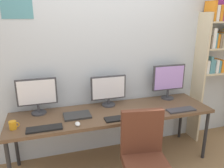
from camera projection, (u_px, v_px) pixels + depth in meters
The scene contains 13 objects.
wall_back at pixel (104, 62), 3.02m from camera, with size 4.95×0.11×2.60m.
desk at pixel (113, 115), 2.81m from camera, with size 2.55×0.68×0.74m.
bookshelf at pixel (219, 54), 3.32m from camera, with size 0.83×0.28×2.13m.
office_chair at pixel (144, 168), 2.27m from camera, with size 0.52×0.52×0.99m.
monitor_left at pixel (37, 94), 2.67m from camera, with size 0.47×0.18×0.45m.
monitor_center at pixel (108, 90), 2.93m from camera, with size 0.47×0.18×0.41m.
monitor_right at pixel (169, 80), 3.16m from camera, with size 0.49×0.18×0.50m.
keyboard_left at pixel (44, 128), 2.35m from camera, with size 0.38×0.13×0.02m, color black.
keyboard_center at pixel (119, 118), 2.59m from camera, with size 0.34×0.13×0.02m, color black.
keyboard_right at pixel (181, 110), 2.82m from camera, with size 0.37×0.13×0.02m, color #38383D.
computer_mouse at pixel (78, 124), 2.44m from camera, with size 0.06×0.10×0.03m, color silver.
laptop_closed at pixel (77, 115), 2.66m from camera, with size 0.32×0.22×0.02m, color #2D2D2D.
coffee_mug at pixel (13, 125), 2.35m from camera, with size 0.11×0.08×0.09m.
Camera 1 is at (-0.77, -1.86, 1.89)m, focal length 35.36 mm.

